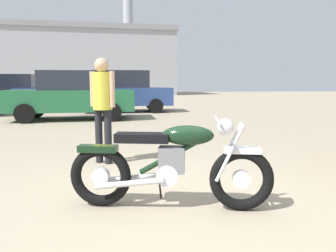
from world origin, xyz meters
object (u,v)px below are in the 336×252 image
(vintage_motorcycle, at_px, (171,165))
(bystander, at_px, (102,99))
(blue_hatchback_right, at_px, (71,95))
(red_hatchback_near, at_px, (13,92))
(silver_sedan_mid, at_px, (124,91))

(vintage_motorcycle, bearing_deg, bystander, 124.25)
(bystander, distance_m, blue_hatchback_right, 6.56)
(vintage_motorcycle, xyz_separation_m, red_hatchback_near, (-5.60, 13.59, 0.38))
(silver_sedan_mid, relative_size, red_hatchback_near, 0.92)
(blue_hatchback_right, bearing_deg, bystander, -80.29)
(vintage_motorcycle, distance_m, red_hatchback_near, 14.70)
(bystander, height_order, silver_sedan_mid, silver_sedan_mid)
(vintage_motorcycle, height_order, silver_sedan_mid, silver_sedan_mid)
(blue_hatchback_right, xyz_separation_m, silver_sedan_mid, (1.86, 2.72, 0.08))
(bystander, distance_m, silver_sedan_mid, 9.14)
(blue_hatchback_right, bearing_deg, red_hatchback_near, 121.31)
(blue_hatchback_right, bearing_deg, vintage_motorcycle, -78.11)
(vintage_motorcycle, distance_m, silver_sedan_mid, 11.16)
(blue_hatchback_right, distance_m, silver_sedan_mid, 3.29)
(red_hatchback_near, bearing_deg, silver_sedan_mid, -27.10)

